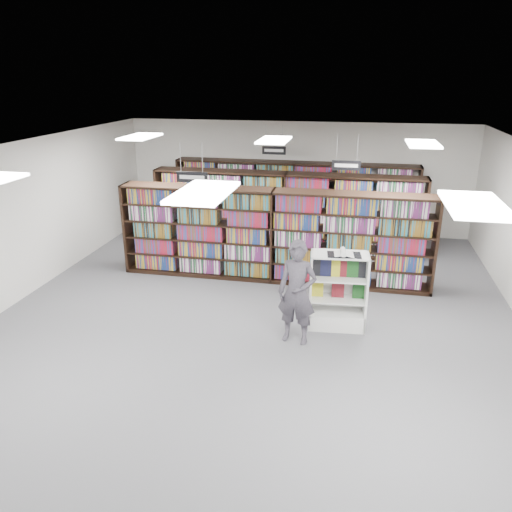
% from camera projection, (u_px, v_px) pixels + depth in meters
% --- Properties ---
extents(floor, '(12.00, 12.00, 0.00)m').
position_uv_depth(floor, '(255.00, 318.00, 9.70)').
color(floor, '#55555B').
rests_on(floor, ground).
extents(ceiling, '(10.00, 12.00, 0.10)m').
position_uv_depth(ceiling, '(255.00, 152.00, 8.60)').
color(ceiling, white).
rests_on(ceiling, wall_back).
extents(wall_back, '(10.00, 0.10, 3.20)m').
position_uv_depth(wall_back, '(296.00, 177.00, 14.67)').
color(wall_back, silver).
rests_on(wall_back, ground).
extents(wall_front, '(10.00, 0.10, 3.20)m').
position_uv_depth(wall_front, '(90.00, 493.00, 3.63)').
color(wall_front, silver).
rests_on(wall_front, ground).
extents(wall_left, '(0.10, 12.00, 3.20)m').
position_uv_depth(wall_left, '(13.00, 225.00, 10.08)').
color(wall_left, silver).
rests_on(wall_left, ground).
extents(bookshelf_row_near, '(7.00, 0.60, 2.10)m').
position_uv_depth(bookshelf_row_near, '(273.00, 236.00, 11.18)').
color(bookshelf_row_near, black).
rests_on(bookshelf_row_near, floor).
extents(bookshelf_row_mid, '(7.00, 0.60, 2.10)m').
position_uv_depth(bookshelf_row_mid, '(286.00, 213.00, 13.02)').
color(bookshelf_row_mid, black).
rests_on(bookshelf_row_mid, floor).
extents(bookshelf_row_far, '(7.00, 0.60, 2.10)m').
position_uv_depth(bookshelf_row_far, '(294.00, 198.00, 14.58)').
color(bookshelf_row_far, black).
rests_on(bookshelf_row_far, floor).
extents(aisle_sign_left, '(0.65, 0.02, 0.80)m').
position_uv_depth(aisle_sign_left, '(192.00, 176.00, 10.03)').
color(aisle_sign_left, '#B2B2B7').
rests_on(aisle_sign_left, ceiling).
extents(aisle_sign_right, '(0.65, 0.02, 0.80)m').
position_uv_depth(aisle_sign_right, '(346.00, 165.00, 11.31)').
color(aisle_sign_right, '#B2B2B7').
rests_on(aisle_sign_right, ceiling).
extents(aisle_sign_center, '(0.65, 0.02, 0.80)m').
position_uv_depth(aisle_sign_center, '(274.00, 150.00, 13.52)').
color(aisle_sign_center, '#B2B2B7').
rests_on(aisle_sign_center, ceiling).
extents(troffer_front_center, '(0.60, 1.20, 0.04)m').
position_uv_depth(troffer_front_center, '(204.00, 192.00, 5.85)').
color(troffer_front_center, white).
rests_on(troffer_front_center, ceiling).
extents(troffer_front_right, '(0.60, 1.20, 0.04)m').
position_uv_depth(troffer_front_right, '(475.00, 205.00, 5.29)').
color(troffer_front_right, white).
rests_on(troffer_front_right, ceiling).
extents(troffer_back_left, '(0.60, 1.20, 0.04)m').
position_uv_depth(troffer_back_left, '(140.00, 137.00, 11.01)').
color(troffer_back_left, white).
rests_on(troffer_back_left, ceiling).
extents(troffer_back_center, '(0.60, 1.20, 0.04)m').
position_uv_depth(troffer_back_center, '(274.00, 140.00, 10.45)').
color(troffer_back_center, white).
rests_on(troffer_back_center, ceiling).
extents(troffer_back_right, '(0.60, 1.20, 0.04)m').
position_uv_depth(troffer_back_right, '(423.00, 144.00, 9.89)').
color(troffer_back_right, white).
rests_on(troffer_back_right, ceiling).
extents(endcap_display, '(1.08, 0.60, 1.45)m').
position_uv_depth(endcap_display, '(337.00, 302.00, 9.24)').
color(endcap_display, white).
rests_on(endcap_display, floor).
extents(open_book, '(0.62, 0.40, 0.13)m').
position_uv_depth(open_book, '(344.00, 253.00, 8.80)').
color(open_book, black).
rests_on(open_book, endcap_display).
extents(shopper, '(0.74, 0.55, 1.86)m').
position_uv_depth(shopper, '(297.00, 293.00, 8.57)').
color(shopper, '#46414B').
rests_on(shopper, floor).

